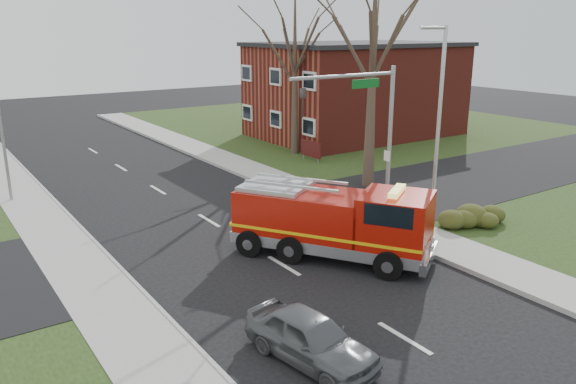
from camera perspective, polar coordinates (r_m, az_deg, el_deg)
ground at (r=20.52m, az=-0.43°, el=-7.51°), size 120.00×120.00×0.00m
sidewalk_right at (r=24.26m, az=11.83°, el=-3.84°), size 2.40×80.00×0.15m
sidewalk_left at (r=18.12m, az=-17.25°, el=-11.44°), size 2.40×80.00×0.15m
cross_street_right at (r=39.14m, az=24.27°, el=2.75°), size 30.00×8.00×0.15m
brick_building at (r=44.92m, az=6.96°, el=10.29°), size 15.40×10.40×7.25m
health_center_sign at (r=35.82m, az=2.32°, el=4.37°), size 0.12×2.00×1.40m
hedge_corner at (r=25.52m, az=17.90°, el=-2.08°), size 2.80×2.00×0.90m
bare_tree_near at (r=29.42m, az=8.67°, el=14.44°), size 6.00×6.00×12.00m
bare_tree_far at (r=37.41m, az=0.71°, el=13.56°), size 5.25×5.25×10.50m
traffic_signal_mast at (r=23.47m, az=8.15°, el=7.37°), size 5.29×0.18×6.80m
streetlight_pole at (r=23.49m, az=14.96°, el=6.61°), size 1.48×0.16×8.40m
utility_pole_far at (r=30.19m, az=-27.06°, el=5.41°), size 0.14×0.14×7.00m
fire_engine at (r=20.94m, az=4.71°, el=-3.19°), size 5.97×7.40×2.91m
parked_car_maroon at (r=14.88m, az=2.29°, el=-14.57°), size 2.18×4.07×1.32m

